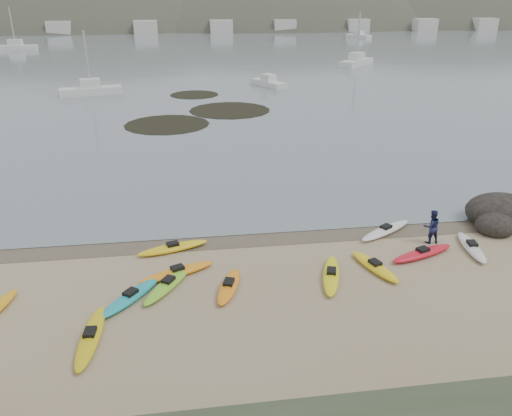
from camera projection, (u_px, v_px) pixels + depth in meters
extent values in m
plane|color=tan|center=(256.00, 234.00, 25.91)|extent=(600.00, 600.00, 0.00)
plane|color=brown|center=(257.00, 237.00, 25.63)|extent=(60.00, 60.00, 0.00)
plane|color=slate|center=(186.00, 15.00, 298.86)|extent=(1200.00, 1200.00, 0.00)
ellipsoid|color=yellow|center=(173.00, 248.00, 24.18)|extent=(3.57, 1.72, 0.34)
ellipsoid|color=orange|center=(178.00, 272.00, 22.08)|extent=(3.50, 2.06, 0.34)
ellipsoid|color=yellow|center=(331.00, 275.00, 21.84)|extent=(1.71, 3.54, 0.34)
ellipsoid|color=white|center=(386.00, 230.00, 25.97)|extent=(3.60, 2.58, 0.34)
ellipsoid|color=gold|center=(91.00, 337.00, 17.90)|extent=(0.93, 3.83, 0.34)
ellipsoid|color=teal|center=(131.00, 297.00, 20.28)|extent=(2.64, 3.17, 0.34)
ellipsoid|color=red|center=(422.00, 253.00, 23.67)|extent=(3.66, 1.89, 0.34)
ellipsoid|color=yellow|center=(375.00, 267.00, 22.52)|extent=(1.66, 3.21, 0.34)
ellipsoid|color=orange|center=(229.00, 286.00, 21.00)|extent=(1.57, 2.98, 0.34)
ellipsoid|color=#81CE29|center=(169.00, 284.00, 21.17)|extent=(2.46, 3.42, 0.34)
ellipsoid|color=silver|center=(471.00, 247.00, 24.25)|extent=(1.22, 3.32, 0.34)
imported|color=navy|center=(431.00, 227.00, 24.75)|extent=(0.86, 0.67, 1.75)
ellipsoid|color=black|center=(498.00, 216.00, 27.35)|extent=(3.75, 2.92, 1.88)
ellipsoid|color=black|center=(495.00, 229.00, 26.08)|extent=(2.09, 1.88, 1.25)
cylinder|color=black|center=(167.00, 125.00, 47.61)|extent=(8.09, 8.09, 0.04)
cylinder|color=black|center=(230.00, 110.00, 53.43)|extent=(8.66, 8.66, 0.04)
cylinder|color=black|center=(194.00, 95.00, 61.66)|extent=(5.96, 5.96, 0.04)
cube|color=silver|center=(91.00, 91.00, 61.55)|extent=(7.69, 3.89, 1.04)
cube|color=silver|center=(268.00, 83.00, 67.13)|extent=(4.24, 6.33, 0.87)
cube|color=silver|center=(356.00, 62.00, 86.40)|extent=(7.71, 7.86, 1.20)
cube|color=silver|center=(16.00, 47.00, 110.55)|extent=(8.89, 2.70, 1.24)
cube|color=silver|center=(359.00, 36.00, 141.20)|extent=(5.67, 8.17, 1.12)
ellipsoid|color=#384235|center=(82.00, 72.00, 204.68)|extent=(220.00, 120.00, 80.00)
ellipsoid|color=#384235|center=(276.00, 63.00, 209.29)|extent=(200.00, 110.00, 68.00)
ellipsoid|color=#384235|center=(453.00, 61.00, 229.97)|extent=(230.00, 130.00, 76.00)
cube|color=beige|center=(53.00, 28.00, 151.67)|extent=(7.00, 5.00, 4.00)
cube|color=beige|center=(134.00, 27.00, 154.74)|extent=(7.00, 5.00, 4.00)
cube|color=beige|center=(211.00, 27.00, 157.81)|extent=(7.00, 5.00, 4.00)
cube|color=beige|center=(285.00, 26.00, 160.88)|extent=(7.00, 5.00, 4.00)
cube|color=beige|center=(357.00, 25.00, 163.95)|extent=(7.00, 5.00, 4.00)
cube|color=beige|center=(426.00, 25.00, 167.02)|extent=(7.00, 5.00, 4.00)
cube|color=beige|center=(493.00, 24.00, 170.09)|extent=(7.00, 5.00, 4.00)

